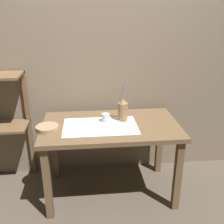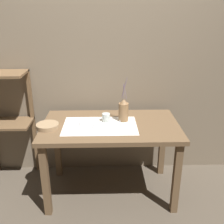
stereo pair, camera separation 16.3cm
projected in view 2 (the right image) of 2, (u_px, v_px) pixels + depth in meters
name	position (u px, v px, depth m)	size (l,w,h in m)	color
ground_plane	(111.00, 190.00, 2.67)	(12.00, 12.00, 0.00)	brown
stone_wall_back	(109.00, 64.00, 2.67)	(7.00, 0.06, 2.40)	#7A6B56
wooden_table	(111.00, 134.00, 2.43)	(1.25, 0.73, 0.74)	brown
wooden_shelf_unit	(5.00, 107.00, 2.63)	(0.49, 0.31, 1.17)	brown
linen_cloth	(100.00, 126.00, 2.36)	(0.66, 0.41, 0.00)	white
pitcher_with_flowers	(124.00, 111.00, 2.43)	(0.09, 0.09, 0.42)	olive
wooden_bowl	(48.00, 126.00, 2.31)	(0.20, 0.20, 0.04)	#9E7F5B
glass_tumbler_near	(106.00, 117.00, 2.44)	(0.07, 0.07, 0.08)	#B7C1BC
fork_inner	(80.00, 126.00, 2.34)	(0.04, 0.18, 0.00)	#A8A8AD
knife_center	(93.00, 126.00, 2.35)	(0.04, 0.18, 0.00)	#A8A8AD
spoon_inner	(108.00, 123.00, 2.41)	(0.04, 0.19, 0.02)	#A8A8AD
spoon_outer	(120.00, 123.00, 2.41)	(0.02, 0.19, 0.02)	#A8A8AD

